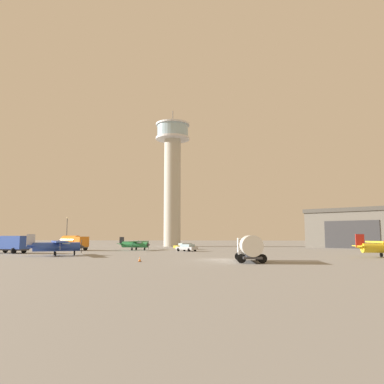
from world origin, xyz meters
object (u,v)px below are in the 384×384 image
Objects in this scene: control_tower at (172,170)px; airplane_green at (135,244)px; light_post_east at (67,229)px; airplane_blue at (56,246)px; truck_box_blue at (11,243)px; truck_fuel_tanker_white at (250,247)px; traffic_cone_near_left at (140,259)px; car_silver at (187,247)px; car_yellow at (185,246)px; truck_fuel_tanker_orange at (74,242)px.

control_tower is 36.03m from airplane_green.
control_tower is 4.92× the size of light_post_east.
airplane_blue is 1.40× the size of truck_box_blue.
airplane_green is at bearing -41.70° from light_post_east.
truck_fuel_tanker_white is 11.29× the size of traffic_cone_near_left.
car_silver is 43.81m from light_post_east.
airplane_green is 11.38m from car_yellow.
car_silver is at bearing 22.18° from truck_fuel_tanker_orange.
light_post_east is at bearing 82.65° from airplane_blue.
car_yellow is (-11.64, 39.50, -0.96)m from truck_fuel_tanker_white.
airplane_blue reaches higher than truck_fuel_tanker_white.
control_tower is 65.72× the size of traffic_cone_near_left.
airplane_green is 12.27m from car_silver.
truck_fuel_tanker_orange is (-5.46, 20.32, 0.21)m from airplane_blue.
traffic_cone_near_left is (21.08, -32.48, -1.42)m from truck_fuel_tanker_orange.
truck_fuel_tanker_white is 71.62m from light_post_east.
truck_fuel_tanker_white is (21.60, -34.03, 0.42)m from airplane_green.
truck_box_blue is at bearing 144.38° from traffic_cone_near_left.
airplane_green is at bearing -97.63° from control_tower.
light_post_east is (-45.44, 55.27, 3.17)m from truck_fuel_tanker_white.
control_tower is 6.13× the size of truck_fuel_tanker_orange.
truck_box_blue is (-39.72, 18.73, 0.00)m from truck_fuel_tanker_white.
airplane_blue is 2.26× the size of car_silver.
airplane_blue is 1.51× the size of truck_fuel_tanker_white.
car_yellow is (6.06, -23.73, -21.30)m from control_tower.
control_tower reaches higher than airplane_blue.
car_yellow is at bearing 46.61° from truck_fuel_tanker_orange.
light_post_east reaches higher than airplane_green.
control_tower is at bearing 90.41° from truck_fuel_tanker_orange.
control_tower is at bearing -113.40° from car_yellow.
truck_fuel_tanker_orange is at bearing -63.55° from light_post_east.
airplane_blue is 47.08m from light_post_east.
control_tower is 68.73m from truck_fuel_tanker_white.
car_silver is 0.97× the size of car_yellow.
control_tower reaches higher than light_post_east.
truck_box_blue is at bearing -86.75° from truck_fuel_tanker_orange.
airplane_blue is 1.58× the size of truck_fuel_tanker_orange.
airplane_blue is 21.04m from truck_fuel_tanker_orange.
truck_fuel_tanker_orange and truck_fuel_tanker_white have the same top height.
car_silver is (-10.16, 29.62, -0.96)m from truck_fuel_tanker_white.
truck_box_blue reaches higher than airplane_green.
airplane_green is 1.15× the size of light_post_east.
light_post_east reaches higher than truck_box_blue.
truck_box_blue is 12.09× the size of traffic_cone_near_left.
car_yellow is at bearing -25.01° from light_post_east.
truck_box_blue is 0.91× the size of light_post_east.
truck_fuel_tanker_white is 0.84× the size of light_post_east.
truck_box_blue is (-18.12, -15.31, 0.42)m from airplane_green.
light_post_east reaches higher than car_silver.
car_yellow is (9.97, 5.46, -0.54)m from airplane_green.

